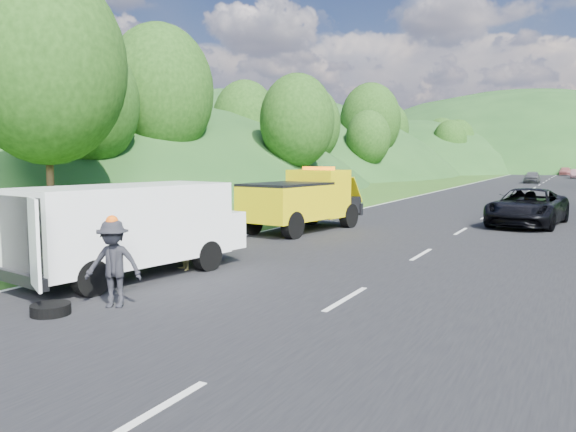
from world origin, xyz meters
The scene contains 14 objects.
ground centered at (0.00, 0.00, 0.00)m, with size 320.00×320.00×0.00m, color #38661E.
road_surface centered at (3.00, 40.00, 0.01)m, with size 14.00×200.00×0.02m, color black.
tree_line_left centered at (-19.00, 60.00, 0.00)m, with size 14.00×140.00×14.00m, color #305F1C, non-canonical shape.
tow_truck centered at (-2.59, 7.29, 1.25)m, with size 2.96×6.17×2.55m.
white_van centered at (-2.43, -2.40, 1.28)m, with size 3.77×6.73×2.27m.
woman centered at (-3.68, 0.81, 0.00)m, with size 0.57×0.42×1.56m, color white.
child centered at (-1.83, -1.22, 0.00)m, with size 0.51×0.40×1.05m, color tan.
worker centered at (-0.76, -4.70, 0.00)m, with size 1.11×0.64×1.71m, color black.
suitcase centered at (-4.94, 0.21, 0.29)m, with size 0.36×0.20×0.58m, color brown.
spare_tire centered at (-1.41, -5.65, 0.00)m, with size 0.72×0.72×0.20m, color black.
passing_suv centered at (5.13, 13.29, 0.00)m, with size 2.63×5.70×1.58m, color black.
dist_car_a centered at (1.91, 56.52, 0.00)m, with size 1.60×3.98×1.36m, color #414345.
dist_car_b centered at (6.10, 74.60, 0.00)m, with size 1.35×3.88×1.28m, color #734C54.
dist_car_c centered at (4.32, 88.74, 0.00)m, with size 1.78×4.37×1.27m, color #994F4C.
Camera 1 is at (7.25, -12.57, 2.93)m, focal length 35.00 mm.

